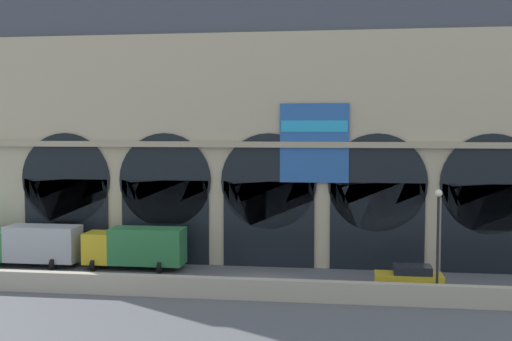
# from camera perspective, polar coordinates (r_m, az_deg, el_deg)

# --- Properties ---
(ground_plane) EXTENTS (200.00, 200.00, 0.00)m
(ground_plane) POSITION_cam_1_polar(r_m,az_deg,el_deg) (45.16, 0.32, -9.77)
(ground_plane) COLOR #54565B
(quay_parapet_wall) EXTENTS (90.00, 0.70, 1.30)m
(quay_parapet_wall) POSITION_cam_1_polar(r_m,az_deg,el_deg) (40.62, -0.58, -10.38)
(quay_parapet_wall) COLOR #B2A891
(quay_parapet_wall) RESTS_ON ground
(station_building) EXTENTS (50.23, 5.84, 21.77)m
(station_building) POSITION_cam_1_polar(r_m,az_deg,el_deg) (51.55, 1.53, 3.81)
(station_building) COLOR #BCAD8C
(station_building) RESTS_ON ground
(box_truck_west) EXTENTS (7.50, 2.91, 3.12)m
(box_truck_west) POSITION_cam_1_polar(r_m,az_deg,el_deg) (52.69, -19.08, -6.13)
(box_truck_west) COLOR #2D7A42
(box_truck_west) RESTS_ON ground
(box_truck_midwest) EXTENTS (7.50, 2.91, 3.12)m
(box_truck_midwest) POSITION_cam_1_polar(r_m,az_deg,el_deg) (49.61, -10.51, -6.60)
(box_truck_midwest) COLOR gold
(box_truck_midwest) RESTS_ON ground
(car_mideast) EXTENTS (4.40, 2.22, 1.55)m
(car_mideast) POSITION_cam_1_polar(r_m,az_deg,el_deg) (44.33, 13.36, -9.07)
(car_mideast) COLOR gold
(car_mideast) RESTS_ON ground
(street_lamp_quayside) EXTENTS (0.44, 0.44, 6.90)m
(street_lamp_quayside) POSITION_cam_1_polar(r_m,az_deg,el_deg) (40.55, 15.72, -5.12)
(street_lamp_quayside) COLOR black
(street_lamp_quayside) RESTS_ON ground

